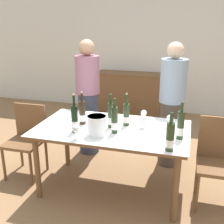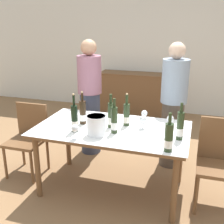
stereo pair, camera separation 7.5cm
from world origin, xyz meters
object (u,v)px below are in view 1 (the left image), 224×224
Objects in this scene: wine_bottle_6 at (170,137)px; wine_glass_2 at (170,119)px; wine_glass_1 at (76,129)px; chair_right_end at (218,156)px; wine_bottle_5 at (75,119)px; wine_glass_3 at (143,119)px; sideboard_cabinet at (129,93)px; ice_bucket at (97,125)px; person_host at (88,98)px; dining_table at (112,134)px; wine_bottle_2 at (82,113)px; wine_bottle_0 at (180,126)px; wine_bottle_4 at (115,121)px; wine_bottle_1 at (111,116)px; person_guest_left at (172,106)px; wine_bottle_3 at (126,115)px; chair_left_end at (27,135)px; wine_glass_0 at (144,114)px.

wine_glass_2 is at bearing 94.66° from wine_bottle_6.
wine_glass_1 is 1.49m from chair_right_end.
wine_bottle_5 is 0.72m from wine_glass_3.
chair_right_end is at bearing -9.85° from wine_glass_2.
wine_glass_2 reaches higher than sideboard_cabinet.
ice_bucket is 1.17m from person_host.
chair_right_end reaches higher than wine_glass_3.
sideboard_cabinet reaches higher than dining_table.
wine_bottle_6 is (0.74, -0.16, 0.02)m from ice_bucket.
wine_bottle_0 is at bearing -6.46° from wine_bottle_2.
wine_glass_3 is at bearing 38.94° from wine_bottle_4.
wine_bottle_0 is 1.03× the size of wine_bottle_6.
wine_bottle_2 is 0.96m from wine_glass_2.
wine_glass_1 is (-0.90, 0.00, -0.02)m from wine_bottle_6.
dining_table is 4.41× the size of wine_bottle_2.
person_host is (-1.30, 0.93, -0.07)m from wine_bottle_0.
dining_table is at bearing -175.56° from chair_right_end.
wine_bottle_2 is 0.24m from wine_bottle_5.
person_host is (-0.57, 0.82, -0.08)m from wine_bottle_1.
person_guest_left is (0.57, 0.79, 0.13)m from dining_table.
wine_bottle_5 is at bearing -76.80° from person_host.
chair_left_end is at bearing -178.33° from wine_bottle_3.
wine_bottle_0 is 0.30m from wine_glass_2.
chair_right_end reaches higher than dining_table.
wine_glass_0 is at bearing -119.51° from person_guest_left.
wine_glass_1 reaches higher than dining_table.
wine_bottle_5 is 1.53m from chair_right_end.
person_host reaches higher than chair_right_end.
wine_glass_1 is 0.16× the size of chair_right_end.
person_host is (-0.16, -2.00, 0.40)m from sideboard_cabinet.
ice_bucket is 0.19m from wine_bottle_4.
wine_bottle_1 is (-0.02, 0.02, 0.21)m from dining_table.
wine_glass_2 is 1.35m from person_host.
wine_glass_2 is 0.29m from wine_glass_3.
wine_bottle_0 reaches higher than wine_bottle_6.
wine_bottle_2 is 0.42m from wine_glass_1.
sideboard_cabinet is at bearing 98.64° from dining_table.
dining_table is 0.21m from wine_bottle_1.
ice_bucket is 0.41m from wine_bottle_3.
wine_bottle_5 is 2.80× the size of wine_glass_3.
wine_bottle_6 is (1.07, -3.22, 0.47)m from sideboard_cabinet.
person_host reaches higher than person_guest_left.
wine_bottle_5 is at bearing -145.33° from wine_bottle_1.
wine_glass_2 is 0.61m from person_guest_left.
wine_bottle_4 is at bearing -55.98° from person_host.
wine_bottle_4 reaches higher than wine_glass_0.
wine_glass_1 is at bearing -136.16° from ice_bucket.
wine_bottle_0 is at bearing -19.88° from wine_bottle_3.
wine_bottle_1 is at bearing 34.67° from wine_bottle_5.
chair_left_end is (-1.41, -0.21, -0.34)m from wine_glass_0.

